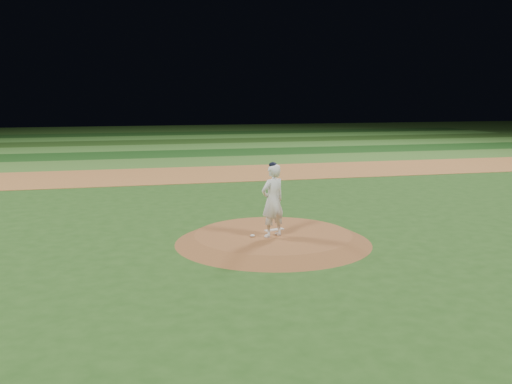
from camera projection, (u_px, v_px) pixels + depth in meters
ground at (273, 242)px, 16.02m from camera, size 120.00×120.00×0.00m
infield_dirt_band at (200, 174)px, 29.41m from camera, size 70.00×6.00×0.02m
outfield_stripe_0 at (187, 162)px, 34.67m from camera, size 70.00×5.00×0.02m
outfield_stripe_1 at (178, 154)px, 39.45m from camera, size 70.00×5.00×0.02m
outfield_stripe_2 at (171, 147)px, 44.24m from camera, size 70.00×5.00×0.02m
outfield_stripe_3 at (165, 142)px, 49.02m from camera, size 70.00×5.00×0.02m
outfield_stripe_4 at (161, 138)px, 53.80m from camera, size 70.00×5.00×0.02m
outfield_stripe_5 at (157, 134)px, 58.58m from camera, size 70.00×5.00×0.02m
pitchers_mound at (273, 238)px, 16.00m from camera, size 5.50×5.50×0.25m
pitching_rubber at (274, 230)px, 16.38m from camera, size 0.60×0.30×0.03m
rosin_bag at (253, 236)px, 15.61m from camera, size 0.13×0.13×0.07m
pitcher_on_mound at (273, 200)px, 15.49m from camera, size 0.86×0.74×2.06m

